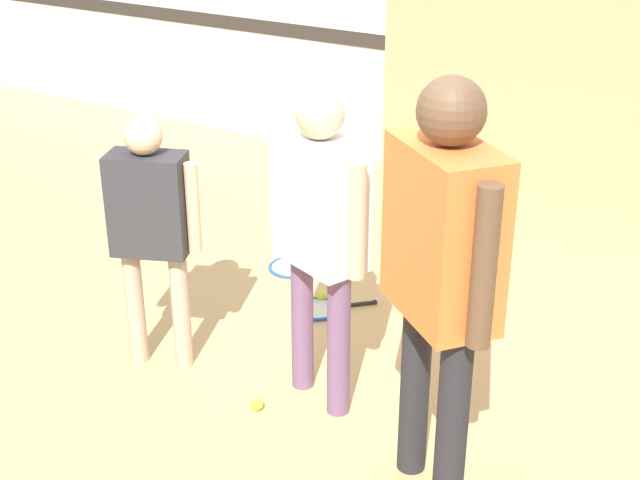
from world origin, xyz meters
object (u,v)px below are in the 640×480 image
tennis_ball_near_instructor (257,404)px  tennis_ball_by_spare_racket (322,295)px  person_instructor (320,219)px  racket_spare_on_floor (320,308)px  person_student_right (442,255)px  racket_second_spare (295,267)px  person_student_left (150,217)px

tennis_ball_near_instructor → tennis_ball_by_spare_racket: bearing=106.3°
person_instructor → racket_spare_on_floor: size_ratio=3.39×
person_student_right → tennis_ball_by_spare_racket: (-1.30, 1.21, -1.09)m
racket_spare_on_floor → tennis_ball_by_spare_racket: (-0.06, 0.11, 0.02)m
racket_second_spare → person_student_left: bearing=-125.7°
person_student_right → racket_second_spare: 2.50m
person_student_left → tennis_ball_near_instructor: 1.07m
person_student_right → racket_second_spare: person_student_right is taller
racket_spare_on_floor → tennis_ball_near_instructor: size_ratio=7.08×
racket_spare_on_floor → person_student_left: bearing=-159.1°
person_student_right → tennis_ball_near_instructor: person_student_right is taller
tennis_ball_near_instructor → racket_spare_on_floor: bearing=104.9°
person_instructor → tennis_ball_by_spare_racket: (-0.53, 0.87, -0.95)m
person_instructor → person_student_right: size_ratio=0.87×
person_student_right → tennis_ball_near_instructor: bearing=32.6°
tennis_ball_by_spare_racket → person_instructor: bearing=-58.4°
racket_second_spare → tennis_ball_by_spare_racket: bearing=-72.5°
person_student_left → racket_spare_on_floor: 1.32m
person_student_left → racket_second_spare: bearing=67.4°
person_student_right → racket_spare_on_floor: (-1.24, 1.10, -1.11)m
person_instructor → person_student_left: (-0.89, -0.17, -0.14)m
person_instructor → racket_second_spare: size_ratio=3.12×
person_student_left → racket_second_spare: 1.55m
tennis_ball_near_instructor → tennis_ball_by_spare_racket: same height
person_instructor → tennis_ball_by_spare_racket: 1.39m
person_instructor → tennis_ball_by_spare_racket: person_instructor is taller
person_student_right → person_student_left: bearing=31.5°
tennis_ball_by_spare_racket → racket_second_spare: bearing=144.0°
person_student_left → tennis_ball_near_instructor: (0.69, -0.09, -0.81)m
racket_spare_on_floor → person_student_right: bearing=-86.5°
person_instructor → racket_spare_on_floor: bearing=142.2°
tennis_ball_near_instructor → racket_second_spare: bearing=116.7°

